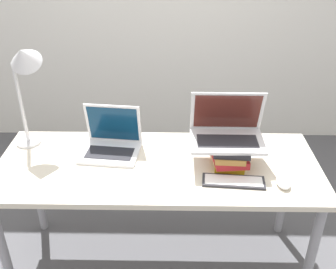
% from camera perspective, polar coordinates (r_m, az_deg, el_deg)
% --- Properties ---
extents(desk, '(1.71, 0.67, 0.72)m').
position_cam_1_polar(desk, '(2.13, -1.49, -5.95)').
color(desk, beige).
rests_on(desk, ground_plane).
extents(laptop_left, '(0.33, 0.28, 0.26)m').
position_cam_1_polar(laptop_left, '(2.18, -8.22, -1.23)').
color(laptop_left, silver).
rests_on(laptop_left, desk).
extents(book_stack, '(0.20, 0.27, 0.13)m').
position_cam_1_polar(book_stack, '(2.07, 8.89, -2.63)').
color(book_stack, gold).
rests_on(book_stack, desk).
extents(laptop_on_books, '(0.38, 0.25, 0.26)m').
position_cam_1_polar(laptop_on_books, '(2.03, 8.55, 0.50)').
color(laptop_on_books, silver).
rests_on(laptop_on_books, book_stack).
extents(wireless_keyboard, '(0.31, 0.13, 0.01)m').
position_cam_1_polar(wireless_keyboard, '(1.97, 9.49, -6.71)').
color(wireless_keyboard, '#28282D').
rests_on(wireless_keyboard, desk).
extents(mouse, '(0.07, 0.11, 0.04)m').
position_cam_1_polar(mouse, '(2.00, 16.40, -6.67)').
color(mouse, white).
rests_on(mouse, desk).
extents(desk_lamp, '(0.23, 0.20, 0.62)m').
position_cam_1_polar(desk_lamp, '(2.16, -20.18, 8.98)').
color(desk_lamp, silver).
rests_on(desk_lamp, desk).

